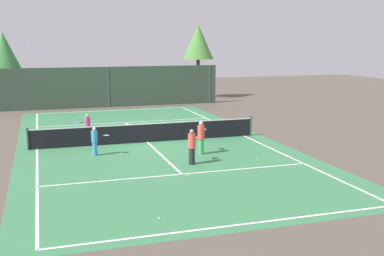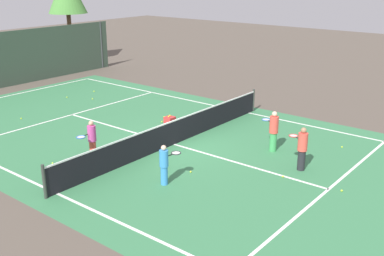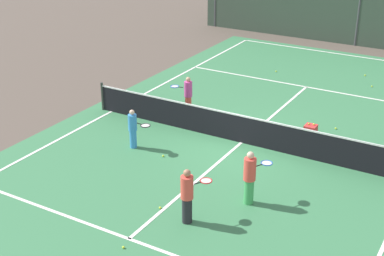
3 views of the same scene
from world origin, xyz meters
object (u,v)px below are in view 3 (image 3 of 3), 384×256
object	(u,v)px
player_2	(188,195)
tennis_ball_4	(202,126)
player_3	(133,128)
tennis_ball_2	(163,156)
tennis_ball_11	(170,100)
tennis_ball_7	(160,208)
player_0	(188,94)
tennis_ball_8	(365,75)
tennis_ball_9	(372,86)
ball_crate	(310,130)
tennis_ball_1	(123,247)
tennis_ball_6	(336,128)
tennis_ball_10	(276,71)
player_1	(250,177)
tennis_ball_3	(315,129)

from	to	relation	value
player_2	tennis_ball_4	size ratio (longest dim) A/B	23.25
player_2	player_3	bearing A→B (deg)	142.66
tennis_ball_2	tennis_ball_11	xyz separation A→B (m)	(-2.48, 4.29, 0.00)
player_2	tennis_ball_2	xyz separation A→B (m)	(-2.57, 2.79, -0.76)
tennis_ball_7	tennis_ball_11	size ratio (longest dim) A/B	1.00
player_0	player_2	bearing A→B (deg)	-59.35
tennis_ball_8	tennis_ball_9	world-z (taller)	same
ball_crate	player_0	bearing A→B (deg)	-175.11
tennis_ball_9	tennis_ball_11	distance (m)	8.76
tennis_ball_1	tennis_ball_7	xyz separation A→B (m)	(-0.21, 1.93, 0.00)
ball_crate	tennis_ball_9	size ratio (longest dim) A/B	6.45
ball_crate	tennis_ball_11	distance (m)	5.98
player_3	tennis_ball_6	distance (m)	7.22
tennis_ball_8	tennis_ball_10	size ratio (longest dim) A/B	1.00
tennis_ball_8	tennis_ball_9	distance (m)	1.49
player_0	player_1	world-z (taller)	player_1
tennis_ball_7	player_3	bearing A→B (deg)	136.00
player_1	tennis_ball_2	distance (m)	3.80
player_1	tennis_ball_10	size ratio (longest dim) A/B	23.70
ball_crate	tennis_ball_6	size ratio (longest dim) A/B	6.45
player_1	tennis_ball_8	bearing A→B (deg)	90.21
tennis_ball_2	tennis_ball_10	bearing A→B (deg)	91.20
player_0	player_1	xyz separation A→B (m)	(4.76, -4.74, 0.07)
player_2	tennis_ball_11	world-z (taller)	player_2
tennis_ball_11	tennis_ball_4	bearing A→B (deg)	-33.69
player_3	tennis_ball_9	size ratio (longest dim) A/B	20.28
player_1	tennis_ball_9	distance (m)	11.22
player_0	ball_crate	size ratio (longest dim) A/B	3.35
tennis_ball_4	tennis_ball_1	bearing A→B (deg)	-75.10
tennis_ball_3	tennis_ball_11	bearing A→B (deg)	-178.05
tennis_ball_11	tennis_ball_1	bearing A→B (deg)	-64.10
player_0	tennis_ball_2	bearing A→B (deg)	-71.28
player_3	tennis_ball_1	world-z (taller)	player_3
tennis_ball_8	tennis_ball_11	xyz separation A→B (m)	(-5.98, -7.09, 0.00)
player_1	tennis_ball_8	distance (m)	12.55
player_3	tennis_ball_3	distance (m)	6.49
tennis_ball_10	tennis_ball_6	bearing A→B (deg)	-48.97
player_3	tennis_ball_2	size ratio (longest dim) A/B	20.28
player_3	tennis_ball_1	xyz separation A→B (m)	(3.03, -4.65, -0.66)
tennis_ball_4	tennis_ball_10	xyz separation A→B (m)	(-0.09, 7.17, 0.00)
tennis_ball_7	tennis_ball_9	world-z (taller)	same
tennis_ball_1	tennis_ball_2	bearing A→B (deg)	111.75
tennis_ball_4	tennis_ball_10	distance (m)	7.17
tennis_ball_2	tennis_ball_11	distance (m)	4.96
player_2	tennis_ball_11	xyz separation A→B (m)	(-5.05, 7.08, -0.76)
tennis_ball_11	tennis_ball_6	bearing A→B (deg)	5.34
tennis_ball_1	tennis_ball_9	xyz separation A→B (m)	(2.31, 14.59, 0.00)
player_0	player_3	size ratio (longest dim) A/B	1.07
tennis_ball_8	tennis_ball_10	xyz separation A→B (m)	(-3.70, -1.50, 0.00)
player_0	tennis_ball_4	xyz separation A→B (m)	(1.10, -0.88, -0.71)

